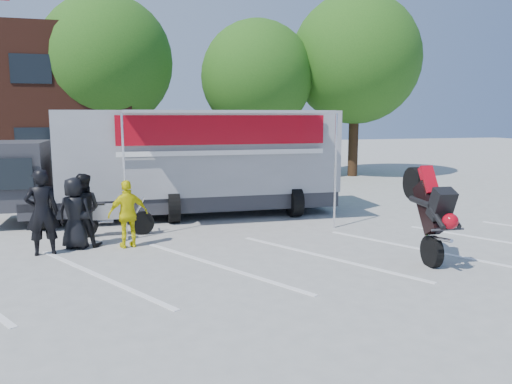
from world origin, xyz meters
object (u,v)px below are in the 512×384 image
tree_mid (257,77)px  stunt_bike_rider (414,257)px  spectator_leather_c (83,210)px  spectator_hivis (128,214)px  tree_left (107,62)px  spectator_leather_b (42,212)px  transporter_truck (186,215)px  spectator_leather_a (75,213)px  parked_motorcycle (115,236)px  tree_right (356,59)px

tree_mid → stunt_bike_rider: bearing=-92.1°
spectator_leather_c → spectator_hivis: size_ratio=1.09×
tree_left → spectator_hivis: bearing=-88.1°
tree_left → spectator_leather_b: bearing=-96.2°
stunt_bike_rider → spectator_hivis: bearing=161.7°
transporter_truck → spectator_leather_b: bearing=-134.5°
tree_left → transporter_truck: bearing=-76.6°
stunt_bike_rider → tree_mid: bearing=92.7°
stunt_bike_rider → spectator_hivis: spectator_hivis is taller
transporter_truck → spectator_leather_a: bearing=-131.9°
tree_mid → parked_motorcycle: bearing=-122.9°
spectator_leather_a → spectator_leather_c: size_ratio=0.96×
tree_mid → parked_motorcycle: tree_mid is taller
stunt_bike_rider → spectator_leather_b: (-7.90, 2.44, 0.97)m
tree_right → spectator_hivis: 17.03m
transporter_truck → spectator_hivis: size_ratio=6.35×
parked_motorcycle → spectator_leather_b: 2.28m
parked_motorcycle → tree_mid: bearing=-30.5°
spectator_leather_b → parked_motorcycle: bearing=-145.2°
tree_right → transporter_truck: bearing=-140.6°
transporter_truck → parked_motorcycle: (-2.16, -2.16, 0.00)m
tree_mid → spectator_leather_a: bearing=-123.6°
parked_motorcycle → stunt_bike_rider: stunt_bike_rider is taller
spectator_leather_a → tree_right: bearing=-116.5°
tree_right → spectator_leather_a: bearing=-138.8°
transporter_truck → spectator_leather_c: bearing=-131.9°
tree_mid → spectator_leather_c: (-7.60, -11.51, -4.07)m
stunt_bike_rider → spectator_leather_b: 8.32m
tree_mid → spectator_leather_a: tree_mid is taller
transporter_truck → stunt_bike_rider: size_ratio=4.58×
transporter_truck → parked_motorcycle: size_ratio=4.93×
tree_left → tree_right: 12.10m
parked_motorcycle → tree_right: bearing=-47.1°
tree_right → parked_motorcycle: (-11.90, -10.16, -5.88)m
tree_mid → transporter_truck: (-4.74, -8.50, -4.94)m
tree_left → spectator_leather_c: bearing=-92.7°
stunt_bike_rider → spectator_leather_c: (-7.07, 2.98, 0.88)m
spectator_leather_a → tree_left: bearing=-71.2°
tree_left → spectator_leather_b: size_ratio=4.45×
parked_motorcycle → spectator_leather_a: bearing=142.3°
stunt_bike_rider → transporter_truck: bearing=129.8°
spectator_leather_a → transporter_truck: bearing=-111.2°
spectator_leather_b → transporter_truck: bearing=-143.6°
tree_left → tree_mid: tree_left is taller
parked_motorcycle → stunt_bike_rider: bearing=-118.6°
tree_right → spectator_leather_a: (-12.76, -11.19, -5.03)m
tree_mid → spectator_leather_b: tree_mid is taller
tree_right → spectator_leather_a: tree_right is taller
tree_right → spectator_hivis: tree_right is taller
transporter_truck → spectator_leather_c: spectator_leather_c is taller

